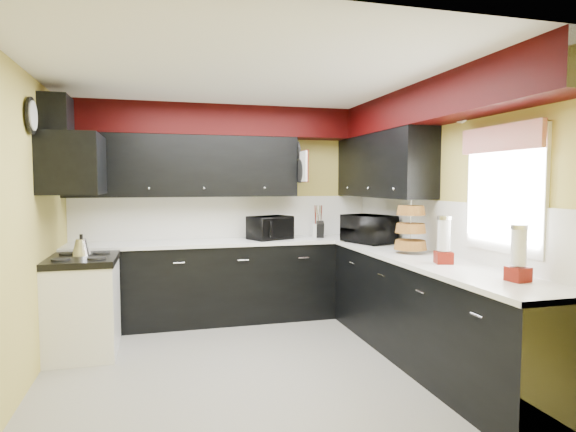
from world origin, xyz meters
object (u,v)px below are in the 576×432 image
object	(u,v)px
knife_block	(320,230)
toaster_oven	(271,228)
microwave	(369,229)
kettle	(81,247)
utensil_crock	(318,230)

from	to	relation	value
knife_block	toaster_oven	bearing A→B (deg)	-166.04
toaster_oven	microwave	size ratio (longest dim) A/B	0.84
toaster_oven	microwave	distance (m)	1.17
toaster_oven	knife_block	size ratio (longest dim) A/B	2.45
knife_block	kettle	distance (m)	2.69
microwave	kettle	distance (m)	2.99
toaster_oven	knife_block	distance (m)	0.62
knife_block	utensil_crock	bearing A→B (deg)	103.90
utensil_crock	toaster_oven	bearing A→B (deg)	-173.64
toaster_oven	kettle	xyz separation A→B (m)	(-1.99, -0.64, -0.08)
toaster_oven	kettle	size ratio (longest dim) A/B	2.72
kettle	knife_block	bearing A→B (deg)	13.79
toaster_oven	kettle	world-z (taller)	toaster_oven
microwave	utensil_crock	bearing A→B (deg)	8.63
toaster_oven	knife_block	bearing A→B (deg)	-23.59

